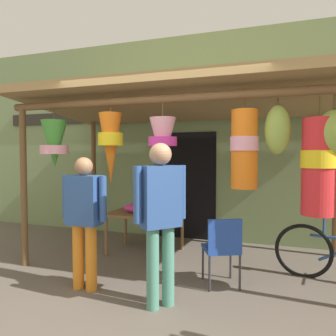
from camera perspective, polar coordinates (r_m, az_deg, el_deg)
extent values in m
plane|color=#60564C|center=(3.90, -2.52, -21.54)|extent=(30.00, 30.00, 0.00)
cube|color=#7A9360|center=(6.00, 6.14, 5.46)|extent=(9.61, 0.25, 3.80)
cube|color=#2D2823|center=(5.91, 5.85, 9.96)|extent=(8.65, 0.04, 0.24)
cube|color=black|center=(5.95, 3.44, -3.19)|extent=(1.10, 0.03, 2.00)
cylinder|color=brown|center=(4.92, -24.66, -3.15)|extent=(0.09, 0.09, 2.25)
cylinder|color=brown|center=(6.39, -13.29, -1.76)|extent=(0.09, 0.09, 2.25)
cylinder|color=brown|center=(5.52, 28.15, -2.63)|extent=(0.09, 0.09, 2.25)
cylinder|color=brown|center=(3.83, -0.21, 12.42)|extent=(4.49, 0.10, 0.10)
cylinder|color=brown|center=(5.61, 5.91, 10.76)|extent=(4.49, 0.10, 0.10)
cube|color=olive|center=(4.72, 3.44, 11.99)|extent=(4.79, 2.35, 0.32)
cylinder|color=brown|center=(4.59, -19.96, 9.04)|extent=(0.01, 0.01, 0.15)
cone|color=green|center=(4.56, -19.89, 4.02)|extent=(0.35, 0.35, 0.66)
cylinder|color=pink|center=(4.56, -19.87, 3.13)|extent=(0.38, 0.38, 0.12)
cylinder|color=brown|center=(4.13, -10.41, 10.35)|extent=(0.01, 0.01, 0.08)
cone|color=orange|center=(4.09, -10.35, 3.48)|extent=(0.29, 0.29, 0.91)
cylinder|color=yellow|center=(4.10, -10.37, 5.14)|extent=(0.32, 0.32, 0.16)
cylinder|color=brown|center=(3.82, -0.97, 10.38)|extent=(0.01, 0.01, 0.17)
cone|color=pink|center=(3.79, -0.97, 4.59)|extent=(0.32, 0.32, 0.60)
cylinder|color=#D13399|center=(3.79, -0.97, 4.83)|extent=(0.34, 0.34, 0.11)
cylinder|color=brown|center=(3.70, 13.73, 11.06)|extent=(0.01, 0.01, 0.11)
cylinder|color=orange|center=(3.66, 13.65, 3.31)|extent=(0.30, 0.30, 0.89)
cylinder|color=pink|center=(3.66, 13.66, 4.30)|extent=(0.32, 0.32, 0.16)
cylinder|color=brown|center=(3.71, 25.75, 9.95)|extent=(0.01, 0.01, 0.23)
cylinder|color=red|center=(3.67, 25.57, 0.19)|extent=(0.33, 0.33, 1.03)
cylinder|color=yellow|center=(3.67, 25.59, 1.46)|extent=(0.36, 0.36, 0.19)
cylinder|color=#4C3D23|center=(3.68, 27.91, 10.53)|extent=(0.02, 0.02, 0.16)
ellipsoid|color=#89A842|center=(3.65, 27.81, 5.65)|extent=(0.35, 0.30, 0.47)
cylinder|color=#4C3D23|center=(3.68, 19.29, 11.30)|extent=(0.02, 0.02, 0.08)
ellipsoid|color=#89A842|center=(3.64, 19.22, 6.54)|extent=(0.27, 0.23, 0.54)
cube|color=brown|center=(5.12, -4.13, -8.22)|extent=(1.14, 0.79, 0.04)
cylinder|color=brown|center=(5.12, -11.14, -12.04)|extent=(0.05, 0.05, 0.62)
cylinder|color=brown|center=(4.71, 0.26, -13.28)|extent=(0.05, 0.05, 0.62)
cylinder|color=brown|center=(5.71, -7.70, -10.50)|extent=(0.05, 0.05, 0.62)
cylinder|color=brown|center=(5.34, 2.59, -11.37)|extent=(0.05, 0.05, 0.62)
ellipsoid|color=#D13399|center=(5.07, -4.91, -7.23)|extent=(0.58, 0.40, 0.15)
ellipsoid|color=pink|center=(5.00, -4.19, -7.28)|extent=(0.26, 0.20, 0.11)
cube|color=#2347A8|center=(3.99, 9.53, -14.25)|extent=(0.53, 0.53, 0.04)
cube|color=#2347A8|center=(3.77, 10.29, -12.09)|extent=(0.38, 0.20, 0.40)
cylinder|color=#333338|center=(4.27, 11.26, -16.23)|extent=(0.03, 0.03, 0.44)
cylinder|color=#333338|center=(4.18, 6.34, -16.60)|extent=(0.03, 0.03, 0.44)
cylinder|color=#333338|center=(3.95, 12.88, -17.83)|extent=(0.03, 0.03, 0.44)
cylinder|color=#333338|center=(3.85, 7.53, -18.31)|extent=(0.03, 0.03, 0.44)
torus|color=black|center=(4.58, 23.29, -13.65)|extent=(0.71, 0.17, 0.71)
cylinder|color=navy|center=(4.48, 26.40, -9.06)|extent=(0.03, 0.03, 0.30)
cube|color=black|center=(4.45, 26.44, -7.04)|extent=(0.21, 0.11, 0.05)
cylinder|color=#4C8E7A|center=(3.38, -2.79, -17.70)|extent=(0.13, 0.13, 0.84)
cylinder|color=#4C8E7A|center=(3.46, 0.03, -17.23)|extent=(0.13, 0.13, 0.84)
cube|color=#2D5193|center=(3.24, -1.38, -5.14)|extent=(0.43, 0.44, 0.63)
cylinder|color=#2D5193|center=(3.13, -5.55, -4.84)|extent=(0.08, 0.08, 0.57)
cylinder|color=#2D5193|center=(3.36, 2.51, -4.33)|extent=(0.08, 0.08, 0.57)
sphere|color=tan|center=(3.21, -1.38, 2.50)|extent=(0.23, 0.23, 0.23)
cylinder|color=orange|center=(3.91, -13.74, -15.50)|extent=(0.13, 0.13, 0.77)
cylinder|color=orange|center=(4.01, -15.94, -15.06)|extent=(0.13, 0.13, 0.77)
cube|color=#2D5193|center=(3.81, -14.96, -5.62)|extent=(0.41, 0.24, 0.58)
cylinder|color=#2D5193|center=(3.67, -11.70, -5.45)|extent=(0.08, 0.08, 0.52)
cylinder|color=#2D5193|center=(3.96, -17.98, -4.93)|extent=(0.08, 0.08, 0.52)
sphere|color=#9E704C|center=(3.78, -15.03, 0.30)|extent=(0.21, 0.21, 0.21)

